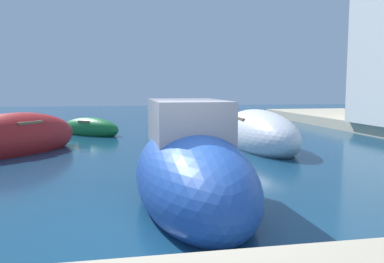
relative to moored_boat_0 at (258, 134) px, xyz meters
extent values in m
plane|color=navy|center=(-4.10, -7.59, -0.47)|extent=(80.00, 80.00, 0.00)
ellipsoid|color=white|center=(0.00, 0.00, 0.00)|extent=(1.90, 5.52, 1.71)
cube|color=brown|center=(0.00, 0.00, 0.55)|extent=(1.52, 1.11, 0.08)
ellipsoid|color=#1E479E|center=(-3.58, -6.28, 0.01)|extent=(1.99, 5.21, 1.77)
cube|color=gray|center=(-3.58, -5.87, 0.97)|extent=(1.31, 2.23, 0.85)
ellipsoid|color=#197233|center=(-5.96, 5.00, -0.20)|extent=(3.05, 2.90, 0.99)
cube|color=brown|center=(-5.96, 5.00, 0.13)|extent=(1.05, 1.07, 0.08)
ellipsoid|color=#B21E1E|center=(-8.05, 0.39, -0.02)|extent=(4.39, 4.96, 1.66)
cube|color=brown|center=(-8.05, 0.39, 0.52)|extent=(1.76, 1.66, 0.08)
camera|label=1|loc=(-4.94, -13.34, 1.64)|focal=37.98mm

